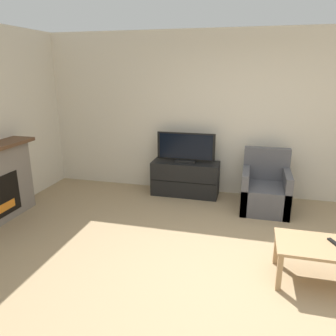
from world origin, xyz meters
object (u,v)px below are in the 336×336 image
armchair (265,191)px  coffee_table (326,250)px  tv_stand (185,178)px  tv (186,149)px  remote (333,242)px

armchair → coffee_table: (0.53, -1.76, 0.07)m
tv_stand → tv: size_ratio=1.16×
tv_stand → tv: bearing=-90.0°
tv → coffee_table: size_ratio=1.02×
tv → armchair: 1.44m
tv_stand → remote: bearing=-46.3°
tv_stand → coffee_table: bearing=-48.4°
coffee_table → remote: 0.12m
tv → armchair: (1.30, -0.30, -0.52)m
tv_stand → remote: size_ratio=7.35×
tv_stand → coffee_table: tv_stand is taller
tv_stand → tv: 0.52m
coffee_table → tv_stand: bearing=131.6°
armchair → remote: armchair is taller
tv → remote: 2.79m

